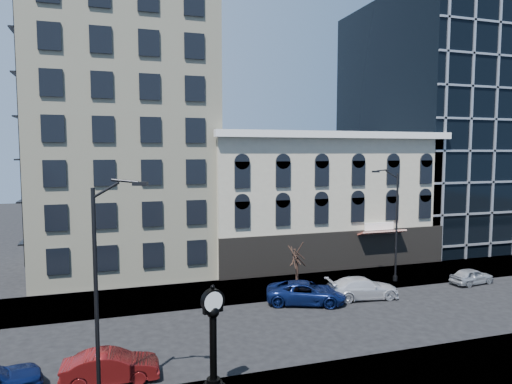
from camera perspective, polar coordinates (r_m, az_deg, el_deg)
name	(u,v)px	position (r m, az deg, el deg)	size (l,w,h in m)	color
ground	(244,333)	(28.22, -1.48, -17.23)	(160.00, 160.00, 0.00)	black
sidewalk_far	(215,293)	(35.50, -5.15, -12.41)	(160.00, 6.00, 0.12)	gray
cream_tower	(121,56)	(44.83, -16.48, 15.93)	(15.90, 15.40, 42.50)	beige
victorian_row	(316,199)	(45.51, 7.50, -0.92)	(22.60, 11.19, 12.50)	#BEB69C
glass_office	(450,124)	(60.54, 23.05, 7.77)	(20.00, 20.15, 28.00)	black
street_clock	(213,345)	(21.01, -5.37, -18.46)	(1.10, 1.10, 4.87)	black
street_lamp_near	(112,234)	(19.14, -17.59, -5.00)	(2.41, 1.08, 9.69)	black
street_lamp_far	(389,195)	(38.32, 16.34, -0.41)	(2.42, 0.62, 9.36)	black
bare_tree_far	(297,250)	(35.28, 5.16, -7.25)	(2.38, 2.38, 4.08)	#322119
car_near_b	(111,367)	(23.70, -17.70, -20.07)	(1.54, 4.40, 1.45)	maroon
car_far_a	(306,293)	(33.15, 6.26, -12.40)	(2.57, 5.58, 1.55)	#0C194C
car_far_b	(363,288)	(34.93, 13.18, -11.60)	(2.16, 5.32, 1.54)	silver
car_far_c	(472,276)	(41.44, 25.34, -9.48)	(1.52, 3.78, 1.29)	#A5A8AD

